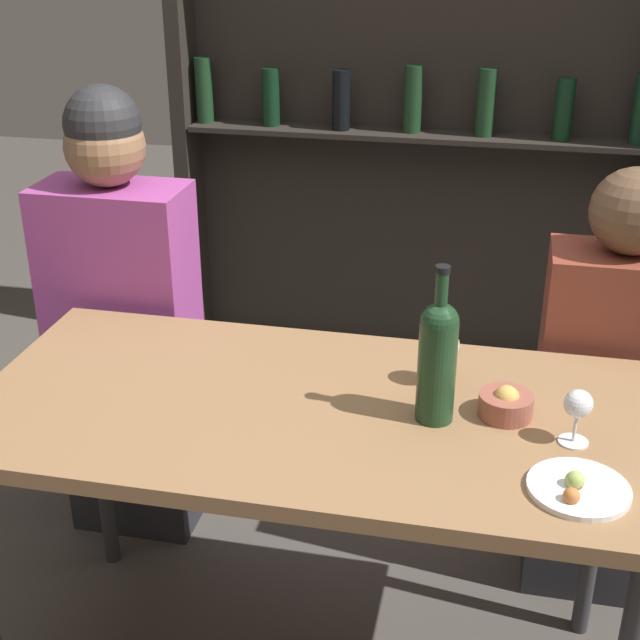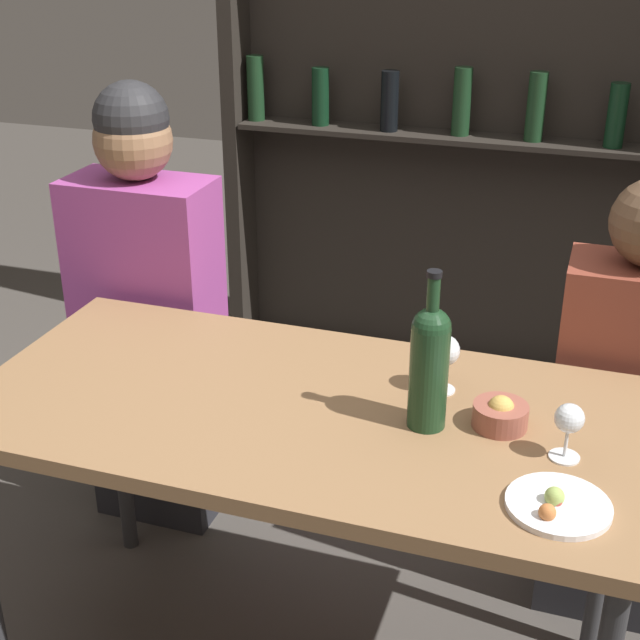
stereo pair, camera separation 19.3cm
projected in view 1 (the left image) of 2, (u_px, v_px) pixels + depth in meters
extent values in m
cube|color=olive|center=(309.00, 412.00, 1.91)|extent=(1.45, 0.72, 0.04)
cylinder|color=#2D2D30|center=(100.00, 452.00, 2.46)|extent=(0.04, 0.04, 0.74)
cylinder|color=#2D2D30|center=(597.00, 515.00, 2.21)|extent=(0.04, 0.04, 0.74)
cube|color=#28231E|center=(416.00, 99.00, 3.43)|extent=(1.81, 0.02, 2.13)
cube|color=#28231E|center=(184.00, 95.00, 3.51)|extent=(0.06, 0.18, 2.13)
cube|color=#28231E|center=(411.00, 135.00, 3.38)|extent=(1.73, 0.18, 0.02)
cylinder|color=#19381E|center=(204.00, 90.00, 3.49)|extent=(0.07, 0.07, 0.25)
cylinder|color=black|center=(271.00, 97.00, 3.44)|extent=(0.07, 0.07, 0.22)
cylinder|color=black|center=(341.00, 100.00, 3.37)|extent=(0.07, 0.07, 0.22)
cylinder|color=#19381E|center=(413.00, 99.00, 3.33)|extent=(0.07, 0.07, 0.25)
cylinder|color=#19381E|center=(486.00, 102.00, 3.28)|extent=(0.07, 0.07, 0.25)
cylinder|color=black|center=(564.00, 109.00, 3.22)|extent=(0.07, 0.07, 0.23)
cylinder|color=#19381E|center=(436.00, 372.00, 1.80)|extent=(0.08, 0.08, 0.22)
sphere|color=#19381E|center=(439.00, 323.00, 1.75)|extent=(0.08, 0.08, 0.08)
cylinder|color=#19381E|center=(441.00, 298.00, 1.73)|extent=(0.03, 0.03, 0.11)
cylinder|color=black|center=(443.00, 270.00, 1.71)|extent=(0.03, 0.03, 0.01)
cylinder|color=silver|center=(573.00, 442.00, 1.77)|extent=(0.06, 0.06, 0.00)
cylinder|color=silver|center=(575.00, 426.00, 1.75)|extent=(0.01, 0.01, 0.07)
sphere|color=silver|center=(578.00, 404.00, 1.73)|extent=(0.06, 0.06, 0.06)
cylinder|color=silver|center=(441.00, 383.00, 1.98)|extent=(0.06, 0.06, 0.00)
cylinder|color=silver|center=(442.00, 367.00, 1.96)|extent=(0.01, 0.01, 0.08)
sphere|color=silver|center=(444.00, 344.00, 1.94)|extent=(0.07, 0.07, 0.07)
cylinder|color=white|center=(578.00, 489.00, 1.62)|extent=(0.19, 0.19, 0.01)
sphere|color=#99B256|center=(575.00, 480.00, 1.61)|extent=(0.04, 0.04, 0.04)
sphere|color=#B74C3D|center=(577.00, 484.00, 1.61)|extent=(0.02, 0.02, 0.02)
sphere|color=#C67038|center=(571.00, 496.00, 1.57)|extent=(0.03, 0.03, 0.03)
cylinder|color=#995142|center=(506.00, 405.00, 1.85)|extent=(0.11, 0.11, 0.05)
sphere|color=gold|center=(506.00, 398.00, 1.84)|extent=(0.05, 0.05, 0.05)
cube|color=#26262B|center=(137.00, 455.00, 2.71)|extent=(0.36, 0.22, 0.45)
cube|color=#9E3F8C|center=(120.00, 294.00, 2.48)|extent=(0.40, 0.22, 0.62)
sphere|color=#8C6647|center=(105.00, 146.00, 2.31)|extent=(0.21, 0.21, 0.21)
sphere|color=#262628|center=(102.00, 124.00, 2.28)|extent=(0.20, 0.20, 0.20)
cube|color=#26262B|center=(587.00, 511.00, 2.46)|extent=(0.32, 0.22, 0.45)
cube|color=brown|center=(612.00, 353.00, 2.25)|extent=(0.35, 0.22, 0.54)
sphere|color=brown|center=(634.00, 211.00, 2.09)|extent=(0.21, 0.21, 0.21)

